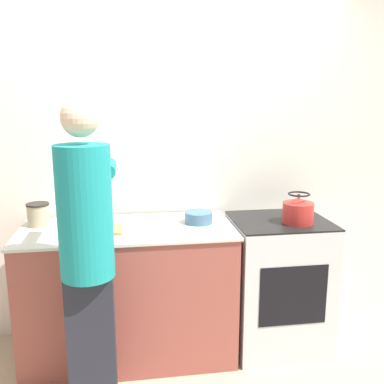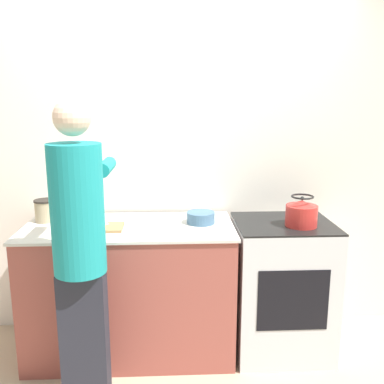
# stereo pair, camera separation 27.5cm
# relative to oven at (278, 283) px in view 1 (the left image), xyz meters

# --- Properties ---
(ground_plane) EXTENTS (12.00, 12.00, 0.00)m
(ground_plane) POSITION_rel_oven_xyz_m (-0.71, -0.29, -0.47)
(ground_plane) COLOR tan
(wall_back) EXTENTS (8.00, 0.05, 2.60)m
(wall_back) POSITION_rel_oven_xyz_m (-0.71, 0.43, 0.83)
(wall_back) COLOR silver
(wall_back) RESTS_ON ground_plane
(counter) EXTENTS (1.41, 0.68, 0.92)m
(counter) POSITION_rel_oven_xyz_m (-1.05, 0.04, -0.01)
(counter) COLOR #9E4C42
(counter) RESTS_ON ground_plane
(oven) EXTENTS (0.65, 0.58, 0.94)m
(oven) POSITION_rel_oven_xyz_m (0.00, 0.00, 0.00)
(oven) COLOR silver
(oven) RESTS_ON ground_plane
(person) EXTENTS (0.32, 0.56, 1.76)m
(person) POSITION_rel_oven_xyz_m (-1.26, -0.53, 0.50)
(person) COLOR #252630
(person) RESTS_ON ground_plane
(cutting_board) EXTENTS (0.35, 0.20, 0.02)m
(cutting_board) POSITION_rel_oven_xyz_m (-1.26, -0.02, 0.46)
(cutting_board) COLOR #A87A4C
(cutting_board) RESTS_ON counter
(knife) EXTENTS (0.23, 0.13, 0.01)m
(knife) POSITION_rel_oven_xyz_m (-1.31, -0.03, 0.47)
(knife) COLOR silver
(knife) RESTS_ON cutting_board
(kettle) EXTENTS (0.21, 0.21, 0.21)m
(kettle) POSITION_rel_oven_xyz_m (0.09, -0.09, 0.56)
(kettle) COLOR red
(kettle) RESTS_ON oven
(bowl_prep) EXTENTS (0.19, 0.19, 0.08)m
(bowl_prep) POSITION_rel_oven_xyz_m (-0.56, 0.08, 0.49)
(bowl_prep) COLOR #426684
(bowl_prep) RESTS_ON counter
(canister_jar) EXTENTS (0.15, 0.15, 0.15)m
(canister_jar) POSITION_rel_oven_xyz_m (-1.64, 0.17, 0.53)
(canister_jar) COLOR tan
(canister_jar) RESTS_ON counter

